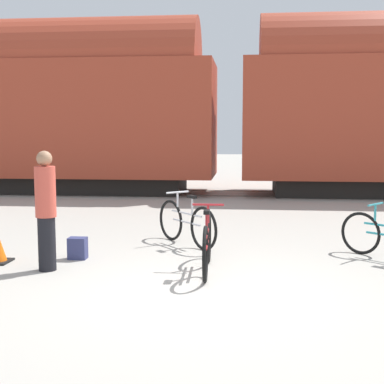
# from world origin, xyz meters

# --- Properties ---
(ground_plane) EXTENTS (80.00, 80.00, 0.00)m
(ground_plane) POSITION_xyz_m (0.00, 0.00, 0.00)
(ground_plane) COLOR #A8A399
(freight_train) EXTENTS (53.56, 3.01, 5.59)m
(freight_train) POSITION_xyz_m (0.00, 10.60, 2.94)
(freight_train) COLOR black
(freight_train) RESTS_ON ground_plane
(rail_near) EXTENTS (65.56, 0.07, 0.01)m
(rail_near) POSITION_xyz_m (0.00, 9.88, 0.01)
(rail_near) COLOR #4C4238
(rail_near) RESTS_ON ground_plane
(rail_far) EXTENTS (65.56, 0.07, 0.01)m
(rail_far) POSITION_xyz_m (0.00, 11.32, 0.01)
(rail_far) COLOR #4C4238
(rail_far) RESTS_ON ground_plane
(bicycle_silver) EXTENTS (1.18, 1.39, 0.93)m
(bicycle_silver) POSITION_xyz_m (-0.47, 2.67, 0.39)
(bicycle_silver) COLOR black
(bicycle_silver) RESTS_ON ground_plane
(bicycle_maroon) EXTENTS (0.46, 1.81, 0.94)m
(bicycle_maroon) POSITION_xyz_m (0.02, 0.93, 0.40)
(bicycle_maroon) COLOR black
(bicycle_maroon) RESTS_ON ground_plane
(person_in_red) EXTENTS (0.29, 0.29, 1.72)m
(person_in_red) POSITION_xyz_m (-2.27, 0.76, 0.88)
(person_in_red) COLOR black
(person_in_red) RESTS_ON ground_plane
(backpack) EXTENTS (0.28, 0.20, 0.34)m
(backpack) POSITION_xyz_m (-2.05, 1.47, 0.17)
(backpack) COLOR navy
(backpack) RESTS_ON ground_plane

